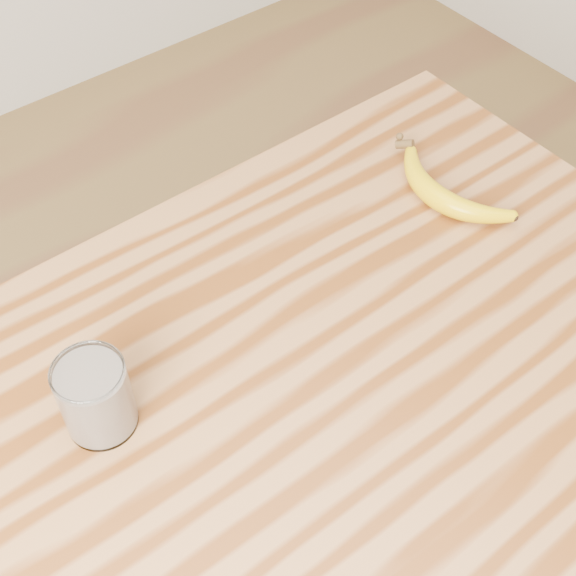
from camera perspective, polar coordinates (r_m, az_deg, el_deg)
room at (r=0.70m, az=2.22°, el=13.91°), size 4.04×4.04×2.70m
table at (r=1.14m, az=1.34°, el=-10.53°), size 1.20×0.80×0.90m
smoothie_glass at (r=0.98m, az=-13.52°, el=-7.55°), size 0.09×0.09×0.11m
banana at (r=1.24m, az=10.58°, el=6.30°), size 0.13×0.31×0.04m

